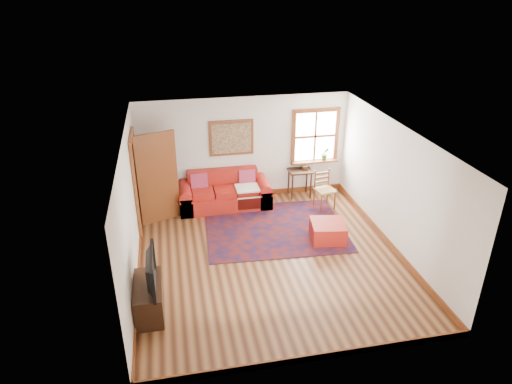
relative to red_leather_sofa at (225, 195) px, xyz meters
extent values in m
plane|color=#462412|center=(0.55, -2.33, -0.28)|extent=(5.50, 5.50, 0.00)
cube|color=silver|center=(0.55, 0.42, 0.97)|extent=(5.00, 0.04, 2.50)
cube|color=silver|center=(0.55, -5.08, 0.97)|extent=(5.00, 0.04, 2.50)
cube|color=silver|center=(-1.95, -2.33, 0.97)|extent=(0.04, 5.50, 2.50)
cube|color=silver|center=(3.05, -2.33, 0.97)|extent=(0.04, 5.50, 2.50)
cube|color=white|center=(0.55, -2.33, 2.22)|extent=(5.00, 5.50, 0.04)
cube|color=brown|center=(0.55, 0.40, -0.22)|extent=(5.00, 0.03, 0.12)
cube|color=brown|center=(-1.94, -2.33, -0.22)|extent=(0.03, 5.50, 0.12)
cube|color=brown|center=(3.03, -2.33, -0.22)|extent=(0.03, 5.50, 0.12)
cube|color=white|center=(2.30, 0.40, 1.17)|extent=(1.00, 0.02, 1.20)
cube|color=brown|center=(2.30, 0.39, 1.82)|extent=(1.18, 0.06, 0.09)
cube|color=brown|center=(2.30, 0.39, 0.53)|extent=(1.18, 0.06, 0.09)
cube|color=brown|center=(1.75, 0.39, 1.17)|extent=(0.09, 0.06, 1.20)
cube|color=brown|center=(2.84, 0.39, 1.17)|extent=(0.09, 0.06, 1.20)
cube|color=brown|center=(2.30, 0.39, 1.17)|extent=(1.00, 0.04, 0.05)
cube|color=brown|center=(2.30, 0.32, 0.55)|extent=(1.15, 0.20, 0.04)
imported|color=#2F5C20|center=(2.55, 0.30, 0.74)|extent=(0.18, 0.15, 0.33)
cube|color=black|center=(-1.94, -0.73, 0.75)|extent=(0.02, 0.90, 2.05)
cube|color=brown|center=(-1.91, -1.23, 0.75)|extent=(0.06, 0.09, 2.05)
cube|color=brown|center=(-1.91, -0.24, 0.75)|extent=(0.06, 0.09, 2.05)
cube|color=brown|center=(-1.91, -0.73, 1.82)|extent=(0.06, 1.08, 0.09)
cube|color=brown|center=(-1.49, -0.44, 0.75)|extent=(0.86, 0.35, 2.05)
cube|color=silver|center=(-1.49, -0.44, 0.85)|extent=(0.56, 0.22, 1.33)
cube|color=brown|center=(0.25, 0.39, 1.27)|extent=(1.05, 0.04, 0.85)
cube|color=tan|center=(0.25, 0.36, 1.27)|extent=(0.92, 0.03, 0.72)
cube|color=#59150C|center=(0.91, -1.31, -0.27)|extent=(3.09, 2.53, 0.02)
cube|color=#AE1E16|center=(0.00, -0.05, -0.09)|extent=(2.13, 0.88, 0.37)
cube|color=#AE1E16|center=(0.00, 0.27, 0.33)|extent=(1.66, 0.24, 0.46)
cube|color=#AE1E16|center=(-0.92, -0.05, -0.05)|extent=(0.30, 0.88, 0.46)
cube|color=#AE1E16|center=(0.91, -0.05, -0.05)|extent=(0.30, 0.88, 0.46)
cube|color=red|center=(-0.57, 0.11, 0.35)|extent=(0.39, 0.19, 0.40)
cube|color=red|center=(0.56, 0.11, 0.35)|extent=(0.39, 0.19, 0.40)
cube|color=silver|center=(0.51, -0.22, 0.24)|extent=(0.54, 0.48, 0.04)
cube|color=#AE1E16|center=(1.88, -1.96, -0.08)|extent=(0.78, 0.78, 0.39)
cube|color=#321C10|center=(1.89, 0.18, 0.39)|extent=(0.57, 0.43, 0.04)
cylinder|color=#321C10|center=(1.66, 0.00, 0.04)|extent=(0.04, 0.04, 0.64)
cylinder|color=#321C10|center=(2.13, 0.00, 0.04)|extent=(0.04, 0.04, 0.64)
cylinder|color=#321C10|center=(1.66, 0.35, 0.04)|extent=(0.04, 0.04, 0.64)
cylinder|color=#321C10|center=(2.13, 0.35, 0.04)|extent=(0.04, 0.04, 0.64)
cube|color=tan|center=(2.29, -0.56, 0.18)|extent=(0.49, 0.47, 0.04)
cylinder|color=brown|center=(2.14, -0.76, -0.06)|extent=(0.04, 0.04, 0.43)
cylinder|color=brown|center=(2.50, -0.69, -0.06)|extent=(0.04, 0.04, 0.43)
cylinder|color=brown|center=(2.08, -0.42, 0.18)|extent=(0.04, 0.04, 0.90)
cylinder|color=brown|center=(2.44, -0.36, 0.18)|extent=(0.04, 0.04, 0.90)
cube|color=brown|center=(2.26, -0.39, 0.42)|extent=(0.36, 0.10, 0.27)
cube|color=#321C10|center=(-1.72, -3.53, -0.01)|extent=(0.44, 0.98, 0.54)
imported|color=black|center=(-1.70, -3.57, 0.55)|extent=(0.13, 0.99, 0.57)
cylinder|color=silver|center=(-1.67, -3.18, 0.35)|extent=(0.12, 0.12, 0.18)
cylinder|color=#FFA53F|center=(-1.67, -3.18, 0.32)|extent=(0.07, 0.07, 0.12)
camera|label=1|loc=(-1.18, -9.65, 4.71)|focal=32.00mm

